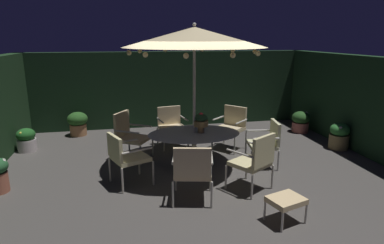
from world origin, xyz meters
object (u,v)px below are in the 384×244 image
(patio_dining_table, at_px, (194,138))
(potted_plant_right_far, at_px, (78,123))
(centerpiece_planter, at_px, (201,121))
(potted_plant_back_right, at_px, (301,121))
(potted_plant_front_corner, at_px, (339,136))
(patio_chair_north, at_px, (125,155))
(patio_chair_west, at_px, (129,133))
(potted_plant_left_near, at_px, (26,140))
(patio_chair_southeast, at_px, (267,140))
(patio_chair_east, at_px, (255,159))
(ottoman_footrest, at_px, (286,201))
(patio_umbrella, at_px, (194,37))
(patio_chair_southwest, at_px, (171,123))
(patio_chair_south, at_px, (232,124))
(patio_chair_northeast, at_px, (193,169))

(patio_dining_table, xyz_separation_m, potted_plant_right_far, (-2.60, 2.78, -0.25))
(centerpiece_planter, bearing_deg, potted_plant_back_right, 29.82)
(potted_plant_back_right, bearing_deg, potted_plant_front_corner, -83.59)
(patio_chair_north, bearing_deg, patio_chair_west, 86.13)
(centerpiece_planter, relative_size, potted_plant_left_near, 0.76)
(patio_chair_west, bearing_deg, potted_plant_right_far, 123.72)
(patio_chair_north, xyz_separation_m, potted_plant_right_far, (-1.24, 3.36, -0.21))
(centerpiece_planter, relative_size, patio_chair_southeast, 0.44)
(patio_chair_southeast, height_order, potted_plant_right_far, patio_chair_southeast)
(potted_plant_front_corner, bearing_deg, patio_chair_east, -149.18)
(ottoman_footrest, xyz_separation_m, potted_plant_right_far, (-3.44, 5.06, 0.03))
(patio_umbrella, relative_size, patio_chair_west, 2.80)
(patio_umbrella, xyz_separation_m, patio_chair_southwest, (-0.26, 1.45, -2.01))
(patio_chair_southeast, relative_size, potted_plant_right_far, 1.47)
(patio_umbrella, bearing_deg, patio_chair_south, 41.32)
(patio_chair_east, xyz_separation_m, patio_chair_west, (-2.05, 2.06, -0.03))
(patio_chair_north, height_order, potted_plant_left_near, patio_chair_north)
(patio_chair_east, height_order, ottoman_footrest, patio_chair_east)
(patio_chair_southeast, height_order, potted_plant_left_near, patio_chair_southeast)
(potted_plant_back_right, bearing_deg, patio_chair_east, -130.02)
(centerpiece_planter, xyz_separation_m, patio_chair_southwest, (-0.40, 1.46, -0.41))
(patio_dining_table, xyz_separation_m, patio_chair_south, (1.11, 0.98, -0.02))
(patio_chair_north, xyz_separation_m, patio_chair_south, (2.47, 1.55, 0.02))
(patio_chair_west, height_order, ottoman_footrest, patio_chair_west)
(potted_plant_right_far, xyz_separation_m, potted_plant_front_corner, (6.18, -2.38, -0.04))
(patio_chair_southeast, distance_m, potted_plant_front_corner, 2.23)
(patio_chair_northeast, bearing_deg, patio_chair_north, 139.80)
(centerpiece_planter, height_order, potted_plant_back_right, centerpiece_planter)
(patio_chair_northeast, xyz_separation_m, potted_plant_back_right, (3.75, 3.32, -0.26))
(patio_chair_west, bearing_deg, patio_dining_table, -31.97)
(centerpiece_planter, xyz_separation_m, ottoman_footrest, (0.71, -2.27, -0.63))
(patio_umbrella, bearing_deg, patio_chair_west, 148.03)
(ottoman_footrest, bearing_deg, patio_chair_west, 124.51)
(patio_dining_table, relative_size, patio_chair_south, 1.87)
(patio_umbrella, distance_m, patio_chair_west, 2.50)
(centerpiece_planter, relative_size, potted_plant_front_corner, 0.66)
(patio_chair_north, distance_m, potted_plant_front_corner, 5.05)
(potted_plant_front_corner, distance_m, potted_plant_left_near, 7.30)
(patio_umbrella, xyz_separation_m, patio_chair_southeast, (1.46, -0.24, -2.02))
(patio_chair_northeast, height_order, patio_chair_south, patio_chair_south)
(centerpiece_planter, relative_size, patio_chair_southwest, 0.44)
(patio_chair_north, relative_size, patio_chair_southeast, 1.01)
(centerpiece_planter, distance_m, potted_plant_left_near, 4.17)
(patio_chair_west, relative_size, potted_plant_front_corner, 1.63)
(patio_chair_east, relative_size, potted_plant_left_near, 1.90)
(potted_plant_right_far, height_order, potted_plant_front_corner, potted_plant_right_far)
(patio_umbrella, relative_size, patio_chair_north, 2.98)
(potted_plant_right_far, bearing_deg, patio_chair_northeast, -61.83)
(patio_chair_north, relative_size, potted_plant_back_right, 1.63)
(patio_umbrella, bearing_deg, patio_chair_north, -157.02)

